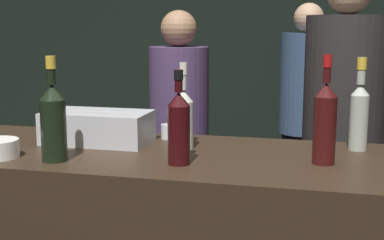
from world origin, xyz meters
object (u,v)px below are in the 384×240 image
(candle_votive, at_px, (168,131))
(red_wine_bottle_tall, at_px, (325,121))
(white_wine_bottle, at_px, (183,116))
(rose_wine_bottle, at_px, (359,112))
(red_wine_bottle_black_foil, at_px, (178,126))
(ice_bin_with_bottles, at_px, (98,126))
(person_grey_polo, at_px, (342,136))
(person_blond_tee, at_px, (305,110))
(person_in_hoodie, at_px, (179,134))
(champagne_bottle, at_px, (53,120))

(candle_votive, xyz_separation_m, red_wine_bottle_tall, (0.63, -0.26, 0.12))
(white_wine_bottle, height_order, rose_wine_bottle, rose_wine_bottle)
(red_wine_bottle_black_foil, bearing_deg, ice_bin_with_bottles, 148.34)
(ice_bin_with_bottles, relative_size, person_grey_polo, 0.23)
(white_wine_bottle, distance_m, person_blond_tee, 2.05)
(candle_votive, xyz_separation_m, person_grey_polo, (0.72, 0.64, -0.11))
(person_blond_tee, bearing_deg, rose_wine_bottle, -0.75)
(rose_wine_bottle, bearing_deg, red_wine_bottle_tall, -117.19)
(red_wine_bottle_tall, bearing_deg, rose_wine_bottle, 62.81)
(rose_wine_bottle, relative_size, person_grey_polo, 0.19)
(red_wine_bottle_black_foil, relative_size, person_in_hoodie, 0.20)
(candle_votive, xyz_separation_m, white_wine_bottle, (0.11, -0.16, 0.10))
(ice_bin_with_bottles, bearing_deg, candle_votive, 29.47)
(ice_bin_with_bottles, bearing_deg, person_in_hoodie, 87.80)
(rose_wine_bottle, xyz_separation_m, person_in_hoodie, (-0.96, 0.96, -0.32))
(white_wine_bottle, height_order, champagne_bottle, champagne_bottle)
(candle_votive, relative_size, red_wine_bottle_black_foil, 0.19)
(champagne_bottle, bearing_deg, red_wine_bottle_tall, 11.36)
(person_grey_polo, bearing_deg, person_in_hoodie, 140.49)
(ice_bin_with_bottles, xyz_separation_m, red_wine_bottle_tall, (0.88, -0.12, 0.08))
(candle_votive, distance_m, white_wine_bottle, 0.21)
(person_in_hoodie, bearing_deg, red_wine_bottle_black_foil, -153.26)
(white_wine_bottle, bearing_deg, person_blond_tee, 78.90)
(champagne_bottle, bearing_deg, white_wine_bottle, 36.90)
(white_wine_bottle, relative_size, person_in_hoodie, 0.20)
(ice_bin_with_bottles, xyz_separation_m, person_blond_tee, (0.75, 1.98, -0.21))
(red_wine_bottle_tall, bearing_deg, white_wine_bottle, 168.29)
(rose_wine_bottle, bearing_deg, person_blond_tee, 97.77)
(candle_votive, height_order, person_grey_polo, person_grey_polo)
(candle_votive, height_order, red_wine_bottle_tall, red_wine_bottle_tall)
(red_wine_bottle_tall, xyz_separation_m, red_wine_bottle_black_foil, (-0.48, -0.12, -0.02))
(red_wine_bottle_black_foil, bearing_deg, person_in_hoodie, 105.10)
(person_in_hoodie, relative_size, person_grey_polo, 0.91)
(rose_wine_bottle, relative_size, person_in_hoodie, 0.21)
(person_in_hoodie, height_order, person_grey_polo, person_grey_polo)
(candle_votive, relative_size, person_grey_polo, 0.03)
(rose_wine_bottle, distance_m, person_blond_tee, 1.89)
(champagne_bottle, relative_size, person_in_hoodie, 0.22)
(ice_bin_with_bottles, distance_m, candle_votive, 0.29)
(red_wine_bottle_black_foil, bearing_deg, red_wine_bottle_tall, 14.42)
(champagne_bottle, xyz_separation_m, red_wine_bottle_black_foil, (0.43, 0.06, -0.01))
(person_grey_polo, bearing_deg, champagne_bottle, -154.23)
(ice_bin_with_bottles, distance_m, champagne_bottle, 0.32)
(ice_bin_with_bottles, distance_m, red_wine_bottle_black_foil, 0.47)
(white_wine_bottle, bearing_deg, person_in_hoodie, 106.08)
(champagne_bottle, bearing_deg, person_blond_tee, 71.20)
(ice_bin_with_bottles, xyz_separation_m, person_in_hoodie, (0.04, 1.08, -0.24))
(champagne_bottle, bearing_deg, rose_wine_bottle, 22.38)
(white_wine_bottle, relative_size, person_grey_polo, 0.18)
(red_wine_bottle_tall, height_order, person_grey_polo, person_grey_polo)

